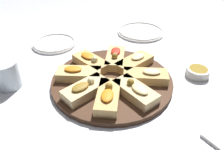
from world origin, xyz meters
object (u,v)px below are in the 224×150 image
Objects in this scene: water_glass at (7,75)px; plate_right at (141,31)px; serving_board at (112,81)px; dipping_bowl at (198,72)px; plate_left at (54,43)px.

plate_right is at bearing 9.38° from water_glass.
dipping_bowl is (0.29, -0.13, 0.01)m from serving_board.
serving_board is 2.12× the size of plate_left.
plate_left is at bearing 100.01° from serving_board.
serving_board is 0.45m from plate_right.
plate_left is 2.12× the size of water_glass.
serving_board reaches higher than plate_right.
water_glass is at bearing 153.14° from dipping_bowl.
dipping_bowl is (-0.06, -0.41, 0.01)m from plate_right.
plate_left is 0.64m from dipping_bowl.
serving_board reaches higher than plate_left.
serving_board is 0.32m from dipping_bowl.
plate_left is at bearing 42.48° from water_glass.
serving_board is 4.97× the size of dipping_bowl.
water_glass reaches higher than plate_right.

